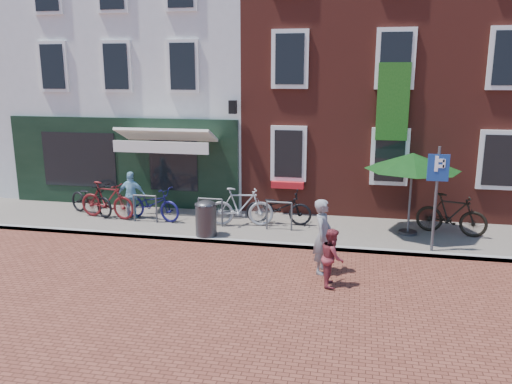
% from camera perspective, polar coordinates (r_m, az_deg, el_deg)
% --- Properties ---
extents(ground, '(80.00, 80.00, 0.00)m').
position_cam_1_polar(ground, '(13.53, -0.33, -5.98)').
color(ground, brown).
extents(sidewalk, '(24.00, 3.00, 0.10)m').
position_cam_1_polar(sidewalk, '(14.77, 4.67, -4.16)').
color(sidewalk, slate).
rests_on(sidewalk, ground).
extents(building_stucco, '(8.00, 8.00, 9.00)m').
position_cam_1_polar(building_stucco, '(20.95, -10.14, 13.13)').
color(building_stucco, silver).
rests_on(building_stucco, ground).
extents(building_brick_mid, '(6.00, 8.00, 10.00)m').
position_cam_1_polar(building_brick_mid, '(19.53, 9.96, 14.62)').
color(building_brick_mid, maroon).
rests_on(building_brick_mid, ground).
extents(litter_bin, '(0.57, 0.57, 1.05)m').
position_cam_1_polar(litter_bin, '(13.94, -5.57, -2.70)').
color(litter_bin, '#3B3A3D').
rests_on(litter_bin, sidewalk).
extents(parking_sign, '(0.50, 0.08, 2.61)m').
position_cam_1_polar(parking_sign, '(13.16, 19.39, 0.87)').
color(parking_sign, '#4C4C4F').
rests_on(parking_sign, sidewalk).
extents(parasol, '(2.52, 2.52, 2.34)m').
position_cam_1_polar(parasol, '(14.31, 16.97, 3.60)').
color(parasol, '#4C4C4F').
rests_on(parasol, sidewalk).
extents(woman, '(0.49, 0.67, 1.70)m').
position_cam_1_polar(woman, '(11.64, 7.41, -4.89)').
color(woman, gray).
rests_on(woman, ground).
extents(boy, '(0.54, 0.65, 1.25)m').
position_cam_1_polar(boy, '(11.05, 8.43, -7.16)').
color(boy, maroon).
rests_on(boy, ground).
extents(cafe_person, '(0.87, 0.44, 1.44)m').
position_cam_1_polar(cafe_person, '(15.95, -13.60, -0.33)').
color(cafe_person, '#87C2DB').
rests_on(cafe_person, sidewalk).
extents(bicycle_0, '(2.03, 1.39, 1.01)m').
position_cam_1_polar(bicycle_0, '(16.74, -17.78, -0.71)').
color(bicycle_0, black).
rests_on(bicycle_0, sidewalk).
extents(bicycle_1, '(1.92, 0.80, 1.12)m').
position_cam_1_polar(bicycle_1, '(16.18, -16.17, -0.87)').
color(bicycle_1, '#5C1315').
rests_on(bicycle_1, sidewalk).
extents(bicycle_2, '(2.03, 1.11, 1.01)m').
position_cam_1_polar(bicycle_2, '(15.71, -11.43, -1.23)').
color(bicycle_2, '#161351').
rests_on(bicycle_2, sidewalk).
extents(bicycle_3, '(1.92, 0.82, 1.12)m').
position_cam_1_polar(bicycle_3, '(14.77, -1.68, -1.66)').
color(bicycle_3, '#A3A3A6').
rests_on(bicycle_3, sidewalk).
extents(bicycle_4, '(1.93, 0.70, 1.01)m').
position_cam_1_polar(bicycle_4, '(14.95, 2.52, -1.71)').
color(bicycle_4, black).
rests_on(bicycle_4, sidewalk).
extents(bicycle_5, '(1.94, 1.04, 1.12)m').
position_cam_1_polar(bicycle_5, '(14.97, 20.82, -2.33)').
color(bicycle_5, black).
rests_on(bicycle_5, sidewalk).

